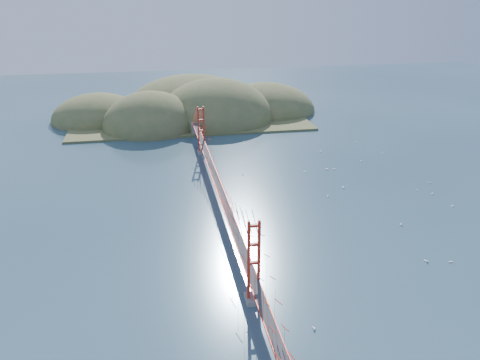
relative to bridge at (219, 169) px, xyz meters
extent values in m
plane|color=#2C4959|center=(0.00, -0.18, -7.01)|extent=(320.00, 320.00, 0.00)
cube|color=gray|center=(0.00, -30.18, -6.66)|extent=(2.00, 2.40, 0.70)
cube|color=gray|center=(0.00, 29.82, -6.66)|extent=(2.00, 2.40, 0.70)
cube|color=red|center=(0.00, -0.18, -3.71)|extent=(1.40, 92.00, 0.16)
cube|color=red|center=(0.00, -0.18, -3.91)|extent=(1.33, 92.00, 0.24)
cube|color=#38383A|center=(0.00, -0.18, -3.61)|extent=(1.19, 92.00, 0.03)
cube|color=gray|center=(0.00, 45.82, -5.36)|extent=(2.20, 2.60, 3.30)
cube|color=olive|center=(0.00, 63.82, -6.76)|extent=(70.00, 40.00, 0.60)
ellipsoid|color=olive|center=(-12.00, 55.82, -7.01)|extent=(28.00, 28.00, 21.00)
ellipsoid|color=olive|center=(8.00, 61.82, -7.01)|extent=(36.00, 36.00, 25.00)
ellipsoid|color=olive|center=(26.00, 69.82, -7.01)|extent=(32.00, 32.00, 18.00)
ellipsoid|color=olive|center=(-28.00, 67.82, -7.01)|extent=(28.00, 28.00, 16.00)
ellipsoid|color=olive|center=(2.00, 77.82, -7.01)|extent=(44.00, 44.00, 22.00)
cube|color=white|center=(25.94, 3.11, -6.94)|extent=(0.27, 0.64, 0.11)
cylinder|color=white|center=(25.94, 3.11, -6.60)|extent=(0.02, 0.02, 0.67)
cube|color=white|center=(39.93, -1.03, -6.96)|extent=(0.38, 0.50, 0.09)
cylinder|color=white|center=(39.93, -1.03, -6.69)|extent=(0.01, 0.01, 0.53)
cube|color=white|center=(29.20, 25.65, -6.95)|extent=(0.22, 0.58, 0.10)
cylinder|color=white|center=(29.20, 25.65, -6.63)|extent=(0.02, 0.02, 0.63)
cube|color=white|center=(27.99, 13.45, -6.95)|extent=(0.57, 0.40, 0.10)
cylinder|color=white|center=(27.99, 13.45, -6.65)|extent=(0.02, 0.02, 0.60)
cube|color=white|center=(21.30, -0.42, -6.96)|extent=(0.32, 0.49, 0.09)
cylinder|color=white|center=(21.30, -0.42, -6.70)|extent=(0.01, 0.01, 0.51)
cube|color=white|center=(29.36, -14.10, -6.94)|extent=(0.58, 0.57, 0.11)
cylinder|color=white|center=(29.36, -14.10, -6.61)|extent=(0.02, 0.02, 0.67)
cube|color=white|center=(44.53, 2.14, -6.95)|extent=(0.42, 0.56, 0.10)
cylinder|color=white|center=(44.53, 2.14, -6.65)|extent=(0.02, 0.02, 0.59)
cube|color=white|center=(36.14, 17.20, -6.95)|extent=(0.23, 0.52, 0.09)
cylinder|color=white|center=(36.14, 17.20, -6.68)|extent=(0.01, 0.01, 0.54)
cube|color=white|center=(30.69, -26.45, -6.94)|extent=(0.60, 0.23, 0.11)
cylinder|color=white|center=(30.69, -26.45, -6.63)|extent=(0.02, 0.02, 0.64)
cube|color=white|center=(7.12, 13.77, -6.96)|extent=(0.48, 0.42, 0.09)
cylinder|color=white|center=(7.12, 13.77, -6.69)|extent=(0.01, 0.01, 0.52)
cube|color=white|center=(11.88, 36.57, -6.95)|extent=(0.58, 0.24, 0.10)
cylinder|color=white|center=(11.88, 36.57, -6.64)|extent=(0.02, 0.02, 0.61)
cube|color=white|center=(41.07, 31.36, -6.96)|extent=(0.50, 0.20, 0.09)
cylinder|color=white|center=(41.07, 31.36, -6.69)|extent=(0.01, 0.01, 0.53)
cube|color=white|center=(27.24, -25.57, -6.94)|extent=(0.50, 0.62, 0.11)
cylinder|color=white|center=(27.24, -25.57, -6.61)|extent=(0.02, 0.02, 0.66)
cube|color=white|center=(43.65, 21.58, -6.95)|extent=(0.53, 0.25, 0.09)
cylinder|color=white|center=(43.65, 21.58, -6.68)|extent=(0.01, 0.01, 0.56)
cube|color=white|center=(21.07, 13.14, -6.96)|extent=(0.49, 0.38, 0.09)
cylinder|color=white|center=(21.07, 13.14, -6.70)|extent=(0.01, 0.01, 0.52)
cube|color=white|center=(26.37, 13.57, -6.94)|extent=(0.45, 0.66, 0.11)
cylinder|color=white|center=(26.37, 13.57, -6.60)|extent=(0.02, 0.02, 0.69)
cube|color=white|center=(6.00, -36.67, -6.95)|extent=(0.22, 0.57, 0.10)
cylinder|color=white|center=(6.00, -36.67, -6.64)|extent=(0.02, 0.02, 0.61)
cube|color=white|center=(42.42, -9.12, -6.94)|extent=(0.62, 0.37, 0.11)
cylinder|color=white|center=(42.42, -9.12, -6.62)|extent=(0.02, 0.02, 0.64)
cube|color=white|center=(41.96, -3.17, -6.95)|extent=(0.57, 0.31, 0.10)
cylinder|color=white|center=(41.96, -3.17, -6.65)|extent=(0.02, 0.02, 0.60)
camera|label=1|loc=(-10.92, -79.04, 30.34)|focal=35.00mm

